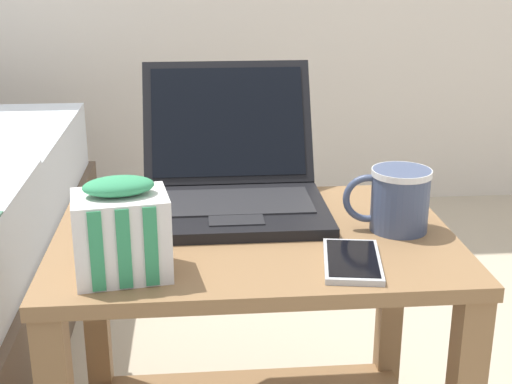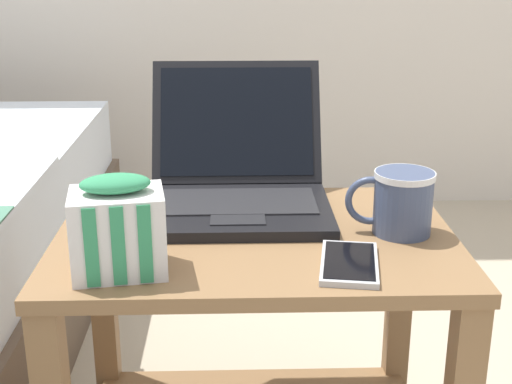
{
  "view_description": "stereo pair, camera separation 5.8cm",
  "coord_description": "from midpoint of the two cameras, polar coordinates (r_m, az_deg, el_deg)",
  "views": [
    {
      "loc": [
        -0.09,
        -1.04,
        0.94
      ],
      "look_at": [
        0.0,
        -0.03,
        0.6
      ],
      "focal_mm": 50.0,
      "sensor_mm": 36.0,
      "label": 1
    },
    {
      "loc": [
        -0.03,
        -1.05,
        0.94
      ],
      "look_at": [
        0.0,
        -0.03,
        0.6
      ],
      "focal_mm": 50.0,
      "sensor_mm": 36.0,
      "label": 2
    }
  ],
  "objects": [
    {
      "name": "bedside_table",
      "position": [
        1.21,
        1.35,
        -11.54
      ],
      "size": [
        0.63,
        0.45,
        0.52
      ],
      "color": "olive",
      "rests_on": "ground_plane"
    },
    {
      "name": "laptop",
      "position": [
        1.24,
        -0.17,
        1.0
      ],
      "size": [
        0.31,
        0.35,
        0.23
      ],
      "color": "black",
      "rests_on": "bedside_table"
    },
    {
      "name": "mug_front_left",
      "position": [
        1.14,
        12.97,
        -0.59
      ],
      "size": [
        0.14,
        0.09,
        0.1
      ],
      "color": "#3F4C6B",
      "rests_on": "bedside_table"
    },
    {
      "name": "snack_bag",
      "position": [
        0.99,
        -9.33,
        -2.92
      ],
      "size": [
        0.14,
        0.11,
        0.14
      ],
      "color": "silver",
      "rests_on": "bedside_table"
    },
    {
      "name": "cell_phone",
      "position": [
        1.02,
        9.1,
        -5.66
      ],
      "size": [
        0.1,
        0.15,
        0.01
      ],
      "color": "#B7BABC",
      "rests_on": "bedside_table"
    }
  ]
}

